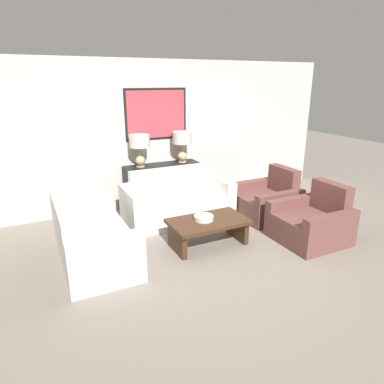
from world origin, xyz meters
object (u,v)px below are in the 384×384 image
at_px(coffee_table, 208,227).
at_px(decorative_bowl, 204,218).
at_px(console_table, 163,185).
at_px(table_lamp_right, 182,141).
at_px(table_lamp_left, 139,144).
at_px(armchair_near_back_wall, 267,201).
at_px(couch_by_side, 90,238).
at_px(armchair_near_camera, 312,223).
at_px(couch_by_back_wall, 177,202).

bearing_deg(coffee_table, decorative_bowl, 155.23).
relative_size(console_table, table_lamp_right, 2.44).
height_order(table_lamp_left, armchair_near_back_wall, table_lamp_left).
height_order(console_table, armchair_near_back_wall, armchair_near_back_wall).
bearing_deg(couch_by_side, armchair_near_back_wall, 3.06).
bearing_deg(armchair_near_back_wall, decorative_bowl, -161.81).
relative_size(console_table, decorative_bowl, 5.03).
relative_size(couch_by_side, armchair_near_camera, 1.92).
relative_size(table_lamp_left, armchair_near_camera, 0.61).
xyz_separation_m(coffee_table, armchair_near_camera, (1.46, -0.53, -0.01)).
distance_m(table_lamp_right, coffee_table, 2.07).
bearing_deg(armchair_near_camera, couch_by_back_wall, 131.15).
distance_m(coffee_table, armchair_near_back_wall, 1.56).
bearing_deg(table_lamp_left, table_lamp_right, 0.00).
distance_m(console_table, armchair_near_back_wall, 1.94).
xyz_separation_m(couch_by_side, coffee_table, (1.60, -0.37, -0.00)).
distance_m(couch_by_back_wall, coffee_table, 1.13).
distance_m(couch_by_side, armchair_near_camera, 3.19).
bearing_deg(couch_by_back_wall, coffee_table, -90.51).
height_order(table_lamp_left, table_lamp_right, same).
bearing_deg(coffee_table, armchair_near_camera, -19.87).
relative_size(couch_by_back_wall, decorative_bowl, 6.48).
distance_m(console_table, decorative_bowl, 1.78).
bearing_deg(decorative_bowl, couch_by_back_wall, 86.34).
relative_size(table_lamp_right, couch_by_back_wall, 0.32).
height_order(armchair_near_back_wall, armchair_near_camera, same).
bearing_deg(couch_by_back_wall, console_table, 90.00).
bearing_deg(armchair_near_camera, coffee_table, 160.13).
distance_m(console_table, couch_by_side, 2.16).
xyz_separation_m(table_lamp_left, coffee_table, (0.40, -1.80, -0.93)).
xyz_separation_m(armchair_near_back_wall, armchair_near_camera, (0.00, -1.06, 0.00)).
bearing_deg(console_table, table_lamp_right, 0.00).
bearing_deg(armchair_near_camera, table_lamp_left, 128.66).
distance_m(couch_by_back_wall, armchair_near_back_wall, 1.58).
bearing_deg(console_table, armchair_near_camera, -58.05).
bearing_deg(couch_by_back_wall, table_lamp_left, 121.65).
height_order(table_lamp_right, decorative_bowl, table_lamp_right).
bearing_deg(table_lamp_left, couch_by_side, -129.75).
distance_m(table_lamp_left, couch_by_side, 2.09).
height_order(couch_by_back_wall, armchair_near_camera, armchair_near_camera).
bearing_deg(table_lamp_left, couch_by_back_wall, -58.35).
xyz_separation_m(couch_by_back_wall, armchair_near_camera, (1.45, -1.66, -0.01)).
bearing_deg(decorative_bowl, coffee_table, -24.77).
distance_m(couch_by_back_wall, armchair_near_camera, 2.21).
bearing_deg(armchair_near_back_wall, armchair_near_camera, -90.00).
relative_size(table_lamp_right, armchair_near_back_wall, 0.61).
height_order(console_table, decorative_bowl, console_table).
xyz_separation_m(decorative_bowl, armchair_near_back_wall, (1.52, 0.50, -0.15)).
xyz_separation_m(couch_by_side, armchair_near_back_wall, (3.06, 0.16, -0.01)).
height_order(table_lamp_right, coffee_table, table_lamp_right).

